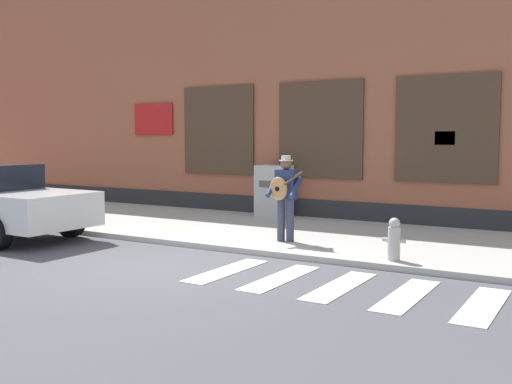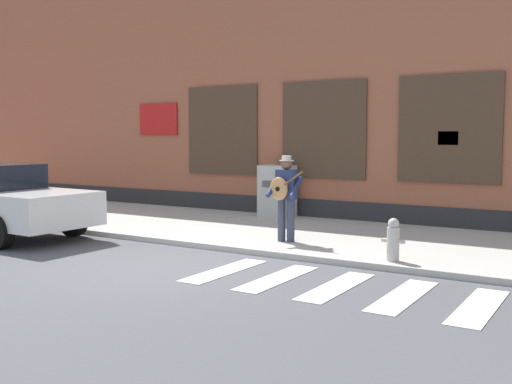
% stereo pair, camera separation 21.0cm
% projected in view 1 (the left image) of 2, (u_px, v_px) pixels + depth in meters
% --- Properties ---
extents(ground_plane, '(160.00, 160.00, 0.00)m').
position_uv_depth(ground_plane, '(167.00, 266.00, 9.80)').
color(ground_plane, '#4C4C51').
extents(sidewalk, '(28.00, 4.52, 0.11)m').
position_uv_depth(sidewalk, '(276.00, 232.00, 12.98)').
color(sidewalk, '#ADAAA3').
rests_on(sidewalk, ground).
extents(building_backdrop, '(28.00, 4.06, 6.86)m').
position_uv_depth(building_backdrop, '(351.00, 88.00, 16.32)').
color(building_backdrop, '#99563D').
rests_on(building_backdrop, ground).
extents(crosswalk, '(5.20, 1.90, 0.01)m').
position_uv_depth(crosswalk, '(373.00, 291.00, 8.18)').
color(crosswalk, silver).
rests_on(crosswalk, ground).
extents(busker, '(0.74, 0.57, 1.65)m').
position_uv_depth(busker, '(285.00, 193.00, 11.38)').
color(busker, '#33384C').
rests_on(busker, sidewalk).
extents(utility_box, '(0.83, 0.61, 1.30)m').
position_uv_depth(utility_box, '(274.00, 191.00, 15.00)').
color(utility_box, '#ADADA8').
rests_on(utility_box, sidewalk).
extents(fire_hydrant, '(0.38, 0.20, 0.70)m').
position_uv_depth(fire_hydrant, '(394.00, 239.00, 9.67)').
color(fire_hydrant, '#B2ADA8').
rests_on(fire_hydrant, sidewalk).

